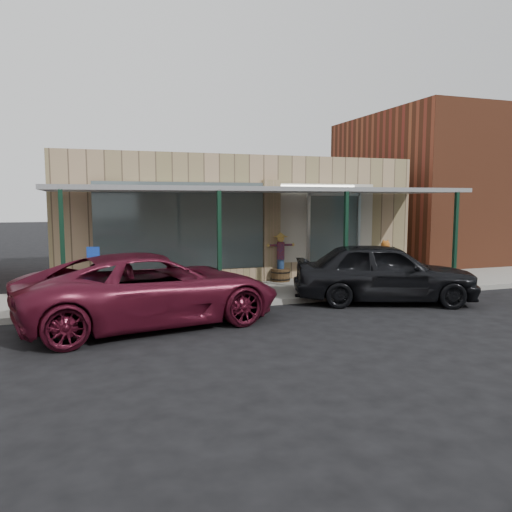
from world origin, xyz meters
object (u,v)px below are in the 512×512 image
object	(u,v)px
barrel_scarecrow	(281,265)
handicap_sign	(94,269)
parked_sedan	(384,272)
car_maroon	(152,289)
barrel_pumpkin	(356,276)

from	to	relation	value
barrel_scarecrow	handicap_sign	bearing A→B (deg)	-175.21
parked_sedan	car_maroon	distance (m)	6.25
barrel_pumpkin	handicap_sign	distance (m)	7.87
barrel_scarecrow	car_maroon	size ratio (longest dim) A/B	0.27
barrel_scarecrow	car_maroon	xyz separation A→B (m)	(-4.57, -3.78, 0.12)
barrel_pumpkin	car_maroon	bearing A→B (deg)	-159.29
barrel_scarecrow	barrel_pumpkin	xyz separation A→B (m)	(2.00, -1.30, -0.27)
handicap_sign	parked_sedan	xyz separation A→B (m)	(7.43, -0.94, -0.29)
handicap_sign	parked_sedan	size ratio (longest dim) A/B	0.29
parked_sedan	car_maroon	size ratio (longest dim) A/B	0.90
parked_sedan	car_maroon	world-z (taller)	parked_sedan
barrel_pumpkin	car_maroon	size ratio (longest dim) A/B	0.13
car_maroon	parked_sedan	bearing A→B (deg)	-96.35
barrel_pumpkin	car_maroon	world-z (taller)	car_maroon
barrel_scarecrow	handicap_sign	distance (m)	6.26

